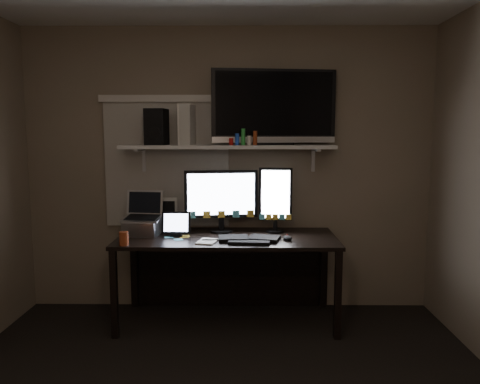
{
  "coord_description": "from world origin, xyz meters",
  "views": [
    {
      "loc": [
        0.15,
        -2.37,
        1.59
      ],
      "look_at": [
        0.11,
        1.25,
        1.12
      ],
      "focal_mm": 35.0,
      "sensor_mm": 36.0,
      "label": 1
    }
  ],
  "objects_px": {
    "tv": "(274,107)",
    "speaker": "(157,127)",
    "monitor_landscape": "(221,200)",
    "keyboard": "(249,238)",
    "game_console": "(187,125)",
    "monitor_portrait": "(275,200)",
    "tablet": "(176,224)",
    "desk": "(228,253)",
    "cup": "(124,239)",
    "mouse": "(287,238)",
    "laptop": "(142,214)"
  },
  "relations": [
    {
      "from": "monitor_landscape",
      "to": "game_console",
      "type": "height_order",
      "value": "game_console"
    },
    {
      "from": "keyboard",
      "to": "tv",
      "type": "relative_size",
      "value": 0.47
    },
    {
      "from": "desk",
      "to": "keyboard",
      "type": "relative_size",
      "value": 3.66
    },
    {
      "from": "game_console",
      "to": "speaker",
      "type": "height_order",
      "value": "game_console"
    },
    {
      "from": "keyboard",
      "to": "desk",
      "type": "bearing_deg",
      "value": 129.03
    },
    {
      "from": "desk",
      "to": "keyboard",
      "type": "xyz_separation_m",
      "value": [
        0.18,
        -0.26,
        0.19
      ]
    },
    {
      "from": "laptop",
      "to": "game_console",
      "type": "relative_size",
      "value": 1.06
    },
    {
      "from": "mouse",
      "to": "game_console",
      "type": "height_order",
      "value": "game_console"
    },
    {
      "from": "tablet",
      "to": "tv",
      "type": "height_order",
      "value": "tv"
    },
    {
      "from": "tablet",
      "to": "speaker",
      "type": "relative_size",
      "value": 0.78
    },
    {
      "from": "keyboard",
      "to": "game_console",
      "type": "distance_m",
      "value": 1.11
    },
    {
      "from": "monitor_portrait",
      "to": "game_console",
      "type": "relative_size",
      "value": 1.67
    },
    {
      "from": "desk",
      "to": "cup",
      "type": "relative_size",
      "value": 17.14
    },
    {
      "from": "keyboard",
      "to": "game_console",
      "type": "relative_size",
      "value": 1.45
    },
    {
      "from": "keyboard",
      "to": "speaker",
      "type": "height_order",
      "value": "speaker"
    },
    {
      "from": "monitor_landscape",
      "to": "keyboard",
      "type": "bearing_deg",
      "value": -61.15
    },
    {
      "from": "monitor_landscape",
      "to": "game_console",
      "type": "xyz_separation_m",
      "value": [
        -0.29,
        0.04,
        0.64
      ]
    },
    {
      "from": "game_console",
      "to": "tablet",
      "type": "bearing_deg",
      "value": -101.93
    },
    {
      "from": "monitor_landscape",
      "to": "cup",
      "type": "xyz_separation_m",
      "value": [
        -0.72,
        -0.49,
        -0.22
      ]
    },
    {
      "from": "cup",
      "to": "speaker",
      "type": "bearing_deg",
      "value": 71.12
    },
    {
      "from": "monitor_landscape",
      "to": "tv",
      "type": "distance_m",
      "value": 0.91
    },
    {
      "from": "cup",
      "to": "keyboard",
      "type": "bearing_deg",
      "value": 10.4
    },
    {
      "from": "laptop",
      "to": "speaker",
      "type": "xyz_separation_m",
      "value": [
        0.11,
        0.15,
        0.72
      ]
    },
    {
      "from": "keyboard",
      "to": "mouse",
      "type": "relative_size",
      "value": 4.82
    },
    {
      "from": "desk",
      "to": "tv",
      "type": "distance_m",
      "value": 1.31
    },
    {
      "from": "mouse",
      "to": "tablet",
      "type": "distance_m",
      "value": 0.92
    },
    {
      "from": "laptop",
      "to": "cup",
      "type": "bearing_deg",
      "value": -92.66
    },
    {
      "from": "desk",
      "to": "laptop",
      "type": "xyz_separation_m",
      "value": [
        -0.71,
        -0.08,
        0.36
      ]
    },
    {
      "from": "mouse",
      "to": "tablet",
      "type": "height_order",
      "value": "tablet"
    },
    {
      "from": "desk",
      "to": "cup",
      "type": "distance_m",
      "value": 0.92
    },
    {
      "from": "keyboard",
      "to": "laptop",
      "type": "bearing_deg",
      "value": 173.14
    },
    {
      "from": "tv",
      "to": "speaker",
      "type": "xyz_separation_m",
      "value": [
        -0.99,
        -0.03,
        -0.17
      ]
    },
    {
      "from": "tablet",
      "to": "mouse",
      "type": "bearing_deg",
      "value": -7.08
    },
    {
      "from": "tablet",
      "to": "speaker",
      "type": "xyz_separation_m",
      "value": [
        -0.18,
        0.19,
        0.8
      ]
    },
    {
      "from": "keyboard",
      "to": "tv",
      "type": "height_order",
      "value": "tv"
    },
    {
      "from": "laptop",
      "to": "tv",
      "type": "xyz_separation_m",
      "value": [
        1.1,
        0.18,
        0.89
      ]
    },
    {
      "from": "keyboard",
      "to": "cup",
      "type": "xyz_separation_m",
      "value": [
        -0.95,
        -0.18,
        0.04
      ]
    },
    {
      "from": "monitor_portrait",
      "to": "desk",
      "type": "bearing_deg",
      "value": -168.7
    },
    {
      "from": "mouse",
      "to": "cup",
      "type": "distance_m",
      "value": 1.28
    },
    {
      "from": "cup",
      "to": "tablet",
      "type": "bearing_deg",
      "value": 41.83
    },
    {
      "from": "desk",
      "to": "game_console",
      "type": "height_order",
      "value": "game_console"
    },
    {
      "from": "mouse",
      "to": "cup",
      "type": "bearing_deg",
      "value": 174.64
    },
    {
      "from": "desk",
      "to": "laptop",
      "type": "relative_size",
      "value": 5.01
    },
    {
      "from": "monitor_portrait",
      "to": "monitor_landscape",
      "type": "bearing_deg",
      "value": -176.33
    },
    {
      "from": "mouse",
      "to": "tablet",
      "type": "relative_size",
      "value": 0.43
    },
    {
      "from": "monitor_landscape",
      "to": "cup",
      "type": "distance_m",
      "value": 0.9
    },
    {
      "from": "tv",
      "to": "mouse",
      "type": "bearing_deg",
      "value": -82.21
    },
    {
      "from": "keyboard",
      "to": "tablet",
      "type": "distance_m",
      "value": 0.62
    },
    {
      "from": "game_console",
      "to": "cup",
      "type": "bearing_deg",
      "value": -121.84
    },
    {
      "from": "desk",
      "to": "monitor_portrait",
      "type": "distance_m",
      "value": 0.62
    }
  ]
}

